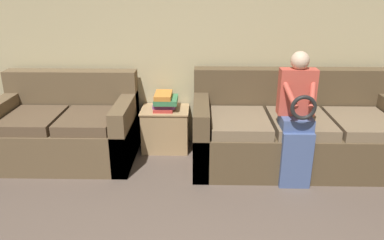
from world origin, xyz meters
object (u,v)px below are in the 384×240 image
object	(u,v)px
couch_side	(67,130)
book_stack	(165,101)
side_shelf	(166,128)
couch_main	(295,133)
child_left_seated	(297,115)

from	to	relation	value
couch_side	book_stack	world-z (taller)	couch_side
couch_side	side_shelf	size ratio (longest dim) A/B	2.73
side_shelf	book_stack	distance (m)	0.33
couch_main	couch_side	bearing A→B (deg)	179.03
couch_main	side_shelf	bearing A→B (deg)	168.38
couch_main	child_left_seated	world-z (taller)	child_left_seated
child_left_seated	book_stack	distance (m)	1.49
couch_side	couch_main	bearing A→B (deg)	-0.97
couch_main	book_stack	xyz separation A→B (m)	(-1.42, 0.29, 0.25)
couch_side	side_shelf	xyz separation A→B (m)	(1.06, 0.25, -0.07)
couch_side	child_left_seated	world-z (taller)	child_left_seated
couch_main	book_stack	size ratio (longest dim) A/B	6.89
side_shelf	couch_side	bearing A→B (deg)	-166.72
couch_main	couch_side	world-z (taller)	couch_main
couch_main	couch_side	distance (m)	2.49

